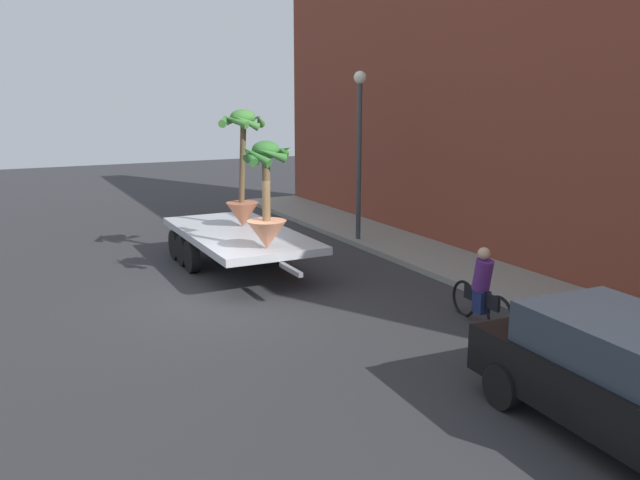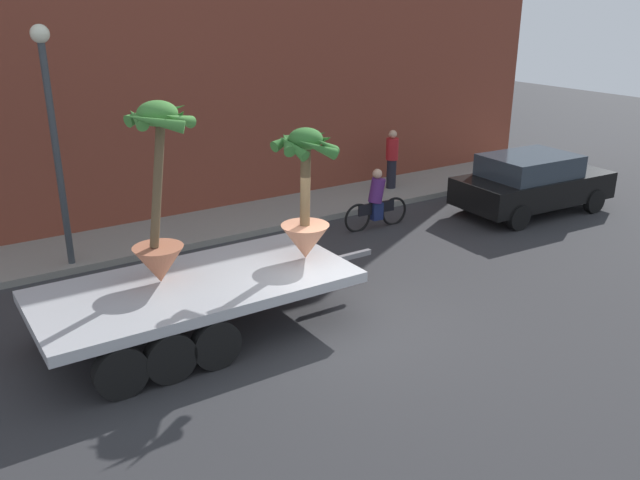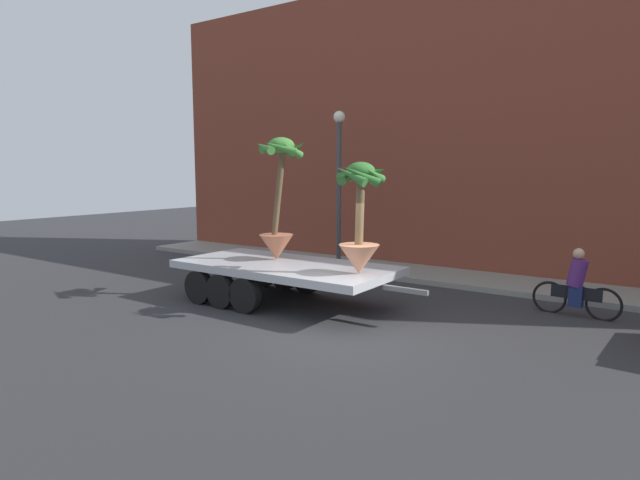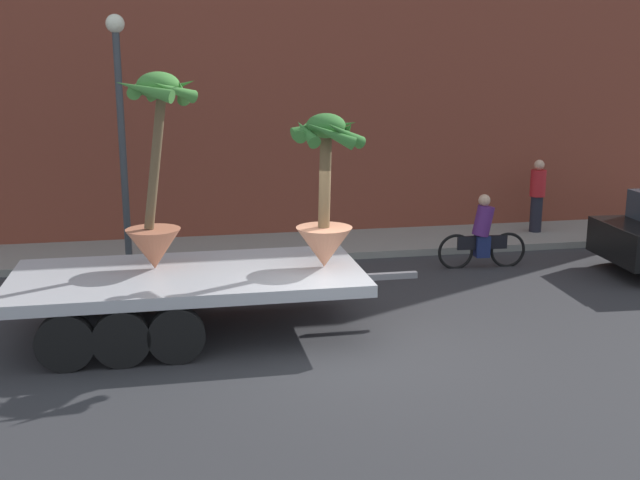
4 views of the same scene
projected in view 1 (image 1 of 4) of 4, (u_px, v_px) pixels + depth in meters
ground_plane at (226, 301)px, 13.97m from camera, size 60.00×60.00×0.00m
sidewalk at (453, 264)px, 16.66m from camera, size 24.00×2.20×0.15m
building_facade at (515, 84)px, 16.42m from camera, size 24.00×1.20×9.18m
flatbed_trailer at (236, 238)px, 16.58m from camera, size 6.31×2.58×0.98m
potted_palm_rear at (266, 200)px, 14.21m from camera, size 1.12×1.22×2.38m
potted_palm_middle at (243, 173)px, 16.51m from camera, size 1.27×1.35×2.99m
cyclist at (482, 290)px, 12.44m from camera, size 1.84×0.37×1.54m
parked_car at (631, 379)px, 8.18m from camera, size 4.37×2.17×1.58m
street_lamp at (359, 134)px, 18.63m from camera, size 0.36×0.36×4.83m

